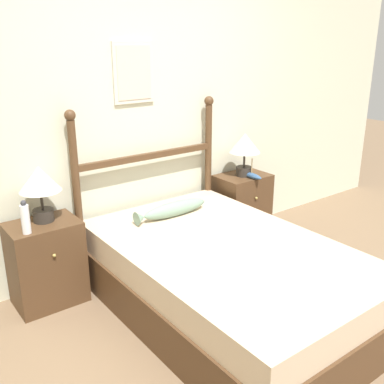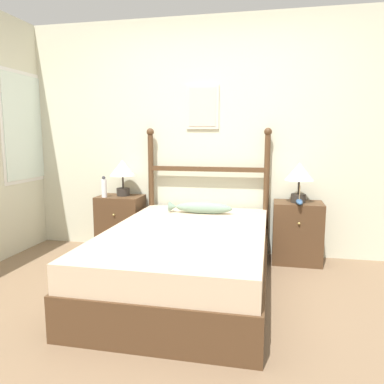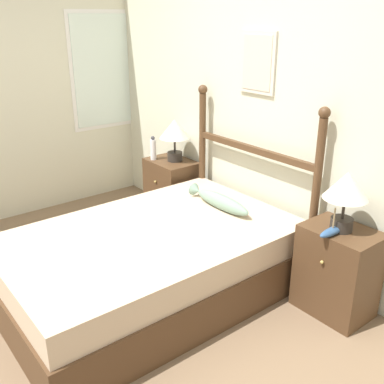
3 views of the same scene
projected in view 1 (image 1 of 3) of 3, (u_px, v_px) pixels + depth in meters
The scene contains 11 objects.
ground_plane at pixel (297, 352), 2.80m from camera, with size 16.00×16.00×0.00m, color #7A6047.
wall_back at pixel (145, 112), 3.69m from camera, with size 6.40×0.08×2.55m.
bed at pixel (227, 279), 3.14m from camera, with size 1.33×2.08×0.52m.
headboard at pixel (149, 176), 3.74m from camera, with size 1.36×0.08×1.38m.
nightstand_left at pixel (47, 263), 3.25m from camera, with size 0.49×0.38×0.63m.
nightstand_right at pixel (242, 206), 4.34m from camera, with size 0.49×0.38×0.63m.
table_lamp_left at pixel (40, 183), 3.09m from camera, with size 0.29×0.29×0.40m.
table_lamp_right at pixel (245, 146), 4.13m from camera, with size 0.29×0.29×0.40m.
bottle at pixel (25, 218), 2.95m from camera, with size 0.06×0.06×0.23m.
model_boat at pixel (251, 175), 4.14m from camera, with size 0.06×0.25×0.19m.
fish_pillow at pixel (172, 209), 3.54m from camera, with size 0.65×0.12×0.12m.
Camera 1 is at (-1.92, -1.46, 1.86)m, focal length 42.00 mm.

